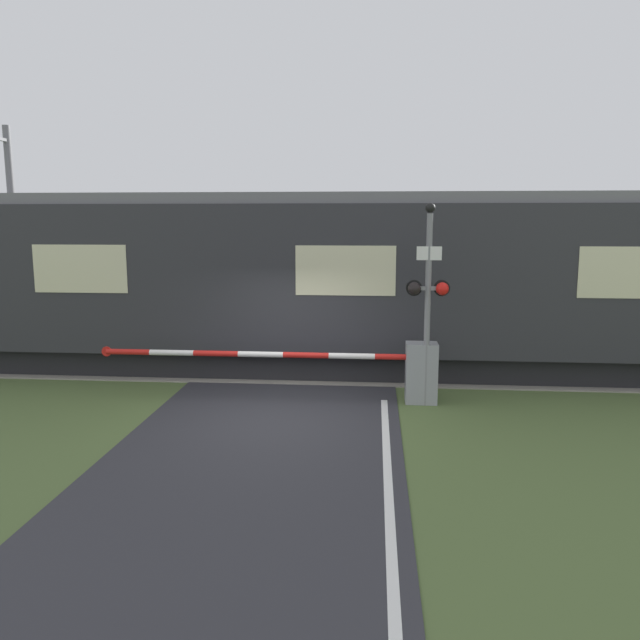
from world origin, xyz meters
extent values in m
plane|color=#4C6033|center=(0.00, 0.00, 0.00)|extent=(80.00, 80.00, 0.00)
cube|color=gray|center=(0.00, 3.62, 0.01)|extent=(36.00, 3.20, 0.03)
cube|color=#595451|center=(0.00, 2.90, 0.08)|extent=(36.00, 0.08, 0.10)
cube|color=#595451|center=(0.00, 4.34, 0.08)|extent=(36.00, 0.08, 0.10)
cube|color=black|center=(1.15, 3.62, 0.30)|extent=(19.03, 2.63, 0.60)
cube|color=#2D2D33|center=(1.15, 3.62, 2.21)|extent=(20.68, 3.09, 3.22)
cube|color=slate|center=(1.15, 3.62, 3.94)|extent=(20.27, 2.84, 0.24)
cube|color=beige|center=(6.84, 2.06, 2.45)|extent=(2.07, 0.02, 1.03)
cube|color=beige|center=(1.15, 2.06, 2.45)|extent=(2.07, 0.02, 1.03)
cube|color=beige|center=(-4.54, 2.06, 2.45)|extent=(2.07, 0.02, 1.03)
cube|color=gray|center=(2.67, 1.00, 0.58)|extent=(0.60, 0.44, 1.17)
cylinder|color=gray|center=(2.67, 1.00, 0.89)|extent=(0.16, 0.16, 0.18)
cylinder|color=red|center=(2.23, 1.00, 0.89)|extent=(0.89, 0.11, 0.11)
cylinder|color=white|center=(1.34, 1.00, 0.89)|extent=(0.89, 0.11, 0.11)
cylinder|color=red|center=(0.44, 1.00, 0.89)|extent=(0.89, 0.11, 0.11)
cylinder|color=white|center=(-0.45, 1.00, 0.89)|extent=(0.89, 0.11, 0.11)
cylinder|color=red|center=(-1.34, 1.00, 0.89)|extent=(0.89, 0.11, 0.11)
cylinder|color=white|center=(-2.23, 1.00, 0.89)|extent=(0.89, 0.11, 0.11)
cylinder|color=red|center=(-3.12, 1.00, 0.89)|extent=(0.89, 0.11, 0.11)
cylinder|color=red|center=(-3.56, 1.00, 0.89)|extent=(0.20, 0.02, 0.20)
cylinder|color=gray|center=(2.74, 0.83, 1.80)|extent=(0.11, 0.11, 3.60)
cube|color=gray|center=(2.74, 0.83, 2.23)|extent=(0.63, 0.07, 0.07)
sphere|color=black|center=(2.49, 0.78, 2.23)|extent=(0.24, 0.24, 0.24)
sphere|color=red|center=(3.00, 0.78, 2.23)|extent=(0.24, 0.24, 0.24)
cylinder|color=black|center=(2.49, 0.89, 2.23)|extent=(0.30, 0.06, 0.30)
cylinder|color=black|center=(3.00, 0.89, 2.23)|extent=(0.30, 0.06, 0.30)
cube|color=white|center=(2.74, 0.79, 2.88)|extent=(0.46, 0.02, 0.25)
sphere|color=black|center=(2.74, 0.83, 3.70)|extent=(0.18, 0.18, 0.18)
cylinder|color=slate|center=(-8.17, 5.76, 3.00)|extent=(0.20, 0.20, 6.00)
camera|label=1|loc=(1.76, -10.77, 3.48)|focal=35.00mm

